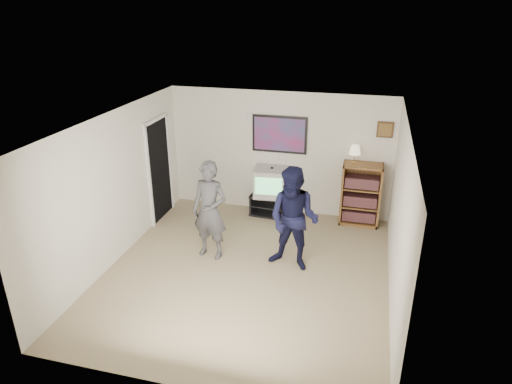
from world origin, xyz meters
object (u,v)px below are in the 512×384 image
at_px(media_stand, 272,205).
at_px(person_short, 294,219).
at_px(crt_television, 272,182).
at_px(person_tall, 210,211).
at_px(bookshelf, 361,194).

height_order(media_stand, person_short, person_short).
bearing_deg(crt_television, person_short, -73.24).
bearing_deg(person_short, media_stand, 123.06).
bearing_deg(crt_television, media_stand, -5.88).
xyz_separation_m(person_tall, person_short, (1.42, -0.01, 0.02)).
height_order(media_stand, crt_television, crt_television).
bearing_deg(media_stand, person_short, -63.64).
bearing_deg(crt_television, person_tall, -115.19).
bearing_deg(person_short, bookshelf, 73.53).
xyz_separation_m(bookshelf, person_tall, (-2.41, -1.90, 0.24)).
bearing_deg(media_stand, bookshelf, 5.87).
xyz_separation_m(media_stand, person_short, (0.76, -1.86, 0.66)).
xyz_separation_m(media_stand, crt_television, (-0.02, 0.00, 0.51)).
distance_m(crt_television, bookshelf, 1.77).
xyz_separation_m(media_stand, person_tall, (-0.67, -1.85, 0.64)).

